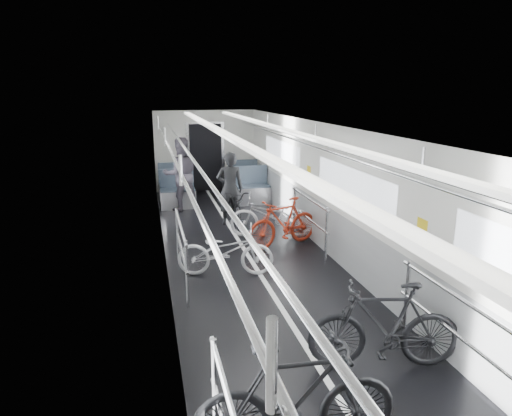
{
  "coord_description": "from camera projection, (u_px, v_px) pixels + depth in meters",
  "views": [
    {
      "loc": [
        -1.73,
        -6.67,
        3.01
      ],
      "look_at": [
        0.0,
        0.5,
        1.08
      ],
      "focal_mm": 32.0,
      "sensor_mm": 36.0,
      "label": 1
    }
  ],
  "objects": [
    {
      "name": "bike_right_far",
      "position": [
        283.0,
        222.0,
        8.89
      ],
      "size": [
        1.66,
        0.94,
        0.96
      ],
      "primitive_type": "imported",
      "rotation": [
        0.0,
        0.0,
        -1.24
      ],
      "color": "maroon",
      "rests_on": "floor"
    },
    {
      "name": "bike_right_mid",
      "position": [
        272.0,
        216.0,
        9.45
      ],
      "size": [
        1.83,
        1.0,
        0.91
      ],
      "primitive_type": "imported",
      "rotation": [
        0.0,
        0.0,
        -1.81
      ],
      "color": "#B7B6BC",
      "rests_on": "floor"
    },
    {
      "name": "bike_aisle",
      "position": [
        237.0,
        207.0,
        10.31
      ],
      "size": [
        0.77,
        1.68,
        0.85
      ],
      "primitive_type": "imported",
      "rotation": [
        0.0,
        0.0,
        -0.13
      ],
      "color": "black",
      "rests_on": "floor"
    },
    {
      "name": "bike_right_near",
      "position": [
        384.0,
        325.0,
        4.98
      ],
      "size": [
        1.74,
        0.84,
        1.01
      ],
      "primitive_type": "imported",
      "rotation": [
        0.0,
        0.0,
        -1.8
      ],
      "color": "black",
      "rests_on": "floor"
    },
    {
      "name": "bike_left_mid",
      "position": [
        296.0,
        399.0,
        3.76
      ],
      "size": [
        1.78,
        0.61,
        1.05
      ],
      "primitive_type": "imported",
      "rotation": [
        0.0,
        0.0,
        1.5
      ],
      "color": "black",
      "rests_on": "floor"
    },
    {
      "name": "bike_left_far",
      "position": [
        225.0,
        251.0,
        7.52
      ],
      "size": [
        1.67,
        0.89,
        0.83
      ],
      "primitive_type": "imported",
      "rotation": [
        0.0,
        0.0,
        1.35
      ],
      "color": "silver",
      "rests_on": "floor"
    },
    {
      "name": "person_standing",
      "position": [
        230.0,
        188.0,
        10.27
      ],
      "size": [
        0.65,
        0.47,
        1.66
      ],
      "primitive_type": "imported",
      "rotation": [
        0.0,
        0.0,
        3.01
      ],
      "color": "black",
      "rests_on": "floor"
    },
    {
      "name": "person_seated",
      "position": [
        181.0,
        174.0,
        11.46
      ],
      "size": [
        0.96,
        0.79,
        1.85
      ],
      "primitive_type": "imported",
      "rotation": [
        0.0,
        0.0,
        3.24
      ],
      "color": "#353039",
      "rests_on": "floor"
    },
    {
      "name": "car_shell",
      "position": [
        241.0,
        189.0,
        8.81
      ],
      "size": [
        3.02,
        14.01,
        2.41
      ],
      "color": "black",
      "rests_on": "ground"
    }
  ]
}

